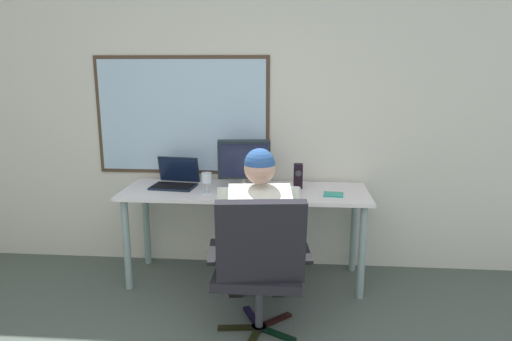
{
  "coord_description": "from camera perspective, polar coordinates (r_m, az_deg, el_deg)",
  "views": [
    {
      "loc": [
        0.31,
        -1.07,
        1.67
      ],
      "look_at": [
        0.06,
        1.94,
        0.97
      ],
      "focal_mm": 32.13,
      "sensor_mm": 36.0,
      "label": 1
    }
  ],
  "objects": [
    {
      "name": "wine_glass",
      "position": [
        3.42,
        -6.17,
        -1.06
      ],
      "size": [
        0.08,
        0.08,
        0.15
      ],
      "color": "silver",
      "rests_on": "desk"
    },
    {
      "name": "desk",
      "position": [
        3.54,
        -1.37,
        -3.78
      ],
      "size": [
        1.87,
        0.6,
        0.74
      ],
      "color": "#839B98",
      "rests_on": "ground"
    },
    {
      "name": "person_seated",
      "position": [
        3.02,
        0.35,
        -7.57
      ],
      "size": [
        0.56,
        0.83,
        1.19
      ],
      "color": "#26284C",
      "rests_on": "ground"
    },
    {
      "name": "wall_rear",
      "position": [
        3.75,
        -0.33,
        9.25
      ],
      "size": [
        5.94,
        0.08,
        2.87
      ],
      "color": "silver",
      "rests_on": "ground"
    },
    {
      "name": "office_chair",
      "position": [
        2.8,
        0.48,
        -11.14
      ],
      "size": [
        0.66,
        0.6,
        0.95
      ],
      "color": "black",
      "rests_on": "ground"
    },
    {
      "name": "crt_monitor",
      "position": [
        3.52,
        -1.5,
        1.21
      ],
      "size": [
        0.41,
        0.21,
        0.37
      ],
      "color": "beige",
      "rests_on": "desk"
    },
    {
      "name": "cd_case",
      "position": [
        3.42,
        9.62,
        -2.95
      ],
      "size": [
        0.15,
        0.14,
        0.01
      ],
      "color": "teal",
      "rests_on": "desk"
    },
    {
      "name": "laptop",
      "position": [
        3.67,
        -9.95,
        -0.99
      ],
      "size": [
        0.36,
        0.31,
        0.22
      ],
      "color": "black",
      "rests_on": "desk"
    },
    {
      "name": "desk_speaker",
      "position": [
        3.56,
        5.27,
        -0.68
      ],
      "size": [
        0.07,
        0.07,
        0.19
      ],
      "color": "black",
      "rests_on": "desk"
    }
  ]
}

